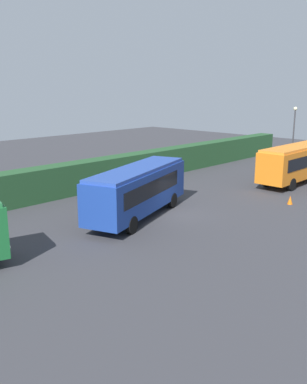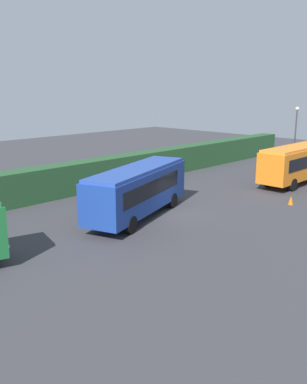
# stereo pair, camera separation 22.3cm
# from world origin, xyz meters

# --- Properties ---
(ground_plane) EXTENTS (86.98, 86.98, 0.00)m
(ground_plane) POSITION_xyz_m (0.00, 0.00, 0.00)
(ground_plane) COLOR #38383D
(bus_blue) EXTENTS (9.60, 5.21, 3.14)m
(bus_blue) POSITION_xyz_m (-2.08, 0.96, 1.81)
(bus_blue) COLOR navy
(bus_blue) RESTS_ON ground_plane
(bus_orange) EXTENTS (9.52, 2.45, 3.16)m
(bus_orange) POSITION_xyz_m (13.92, -1.64, 1.82)
(bus_orange) COLOR orange
(bus_orange) RESTS_ON ground_plane
(person_center) EXTENTS (0.47, 0.34, 1.78)m
(person_center) POSITION_xyz_m (-0.66, 3.71, 0.94)
(person_center) COLOR #4C6B47
(person_center) RESTS_ON ground_plane
(person_right) EXTENTS (0.39, 0.52, 1.93)m
(person_right) POSITION_xyz_m (12.10, 0.41, 1.03)
(person_right) COLOR #334C8C
(person_right) RESTS_ON ground_plane
(person_far) EXTENTS (0.55, 0.51, 1.83)m
(person_far) POSITION_xyz_m (15.65, 2.45, 0.96)
(person_far) COLOR silver
(person_far) RESTS_ON ground_plane
(hedge_row) EXTENTS (55.49, 1.64, 2.34)m
(hedge_row) POSITION_xyz_m (0.00, 8.90, 1.17)
(hedge_row) COLOR #244C29
(hedge_row) RESTS_ON ground_plane
(traffic_cone) EXTENTS (0.36, 0.36, 0.60)m
(traffic_cone) POSITION_xyz_m (7.26, -4.47, 0.30)
(traffic_cone) COLOR orange
(traffic_cone) RESTS_ON ground_plane
(lamppost) EXTENTS (0.36, 0.36, 6.04)m
(lamppost) POSITION_xyz_m (19.65, 1.59, 3.73)
(lamppost) COLOR #38383D
(lamppost) RESTS_ON ground_plane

